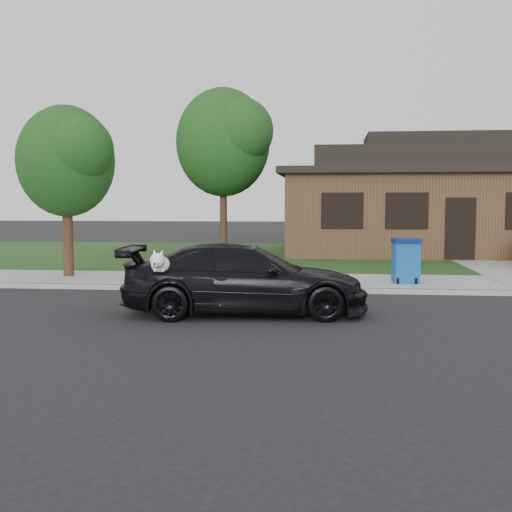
# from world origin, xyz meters

# --- Properties ---
(ground) EXTENTS (120.00, 120.00, 0.00)m
(ground) POSITION_xyz_m (0.00, 0.00, 0.00)
(ground) COLOR black
(ground) RESTS_ON ground
(sidewalk) EXTENTS (60.00, 3.00, 0.12)m
(sidewalk) POSITION_xyz_m (0.00, 5.00, 0.06)
(sidewalk) COLOR gray
(sidewalk) RESTS_ON ground
(curb) EXTENTS (60.00, 0.12, 0.12)m
(curb) POSITION_xyz_m (0.00, 3.50, 0.06)
(curb) COLOR gray
(curb) RESTS_ON ground
(lawn) EXTENTS (60.00, 13.00, 0.13)m
(lawn) POSITION_xyz_m (0.00, 13.00, 0.07)
(lawn) COLOR #193814
(lawn) RESTS_ON ground
(sedan) EXTENTS (4.77, 2.40, 1.33)m
(sedan) POSITION_xyz_m (-2.04, 0.44, 0.67)
(sedan) COLOR black
(sedan) RESTS_ON ground
(recycling_bin) EXTENTS (0.71, 0.74, 1.10)m
(recycling_bin) POSITION_xyz_m (1.45, 4.70, 0.68)
(recycling_bin) COLOR #0D4A8F
(recycling_bin) RESTS_ON sidewalk
(house) EXTENTS (12.60, 8.60, 4.65)m
(house) POSITION_xyz_m (4.00, 15.00, 2.13)
(house) COLOR #422B1C
(house) RESTS_ON ground
(tree_0) EXTENTS (3.78, 3.60, 6.34)m
(tree_0) POSITION_xyz_m (-4.34, 12.88, 4.48)
(tree_0) COLOR #332114
(tree_0) RESTS_ON ground
(tree_2) EXTENTS (2.73, 2.60, 4.59)m
(tree_2) POSITION_xyz_m (-7.38, 5.11, 3.27)
(tree_2) COLOR #332114
(tree_2) RESTS_ON ground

